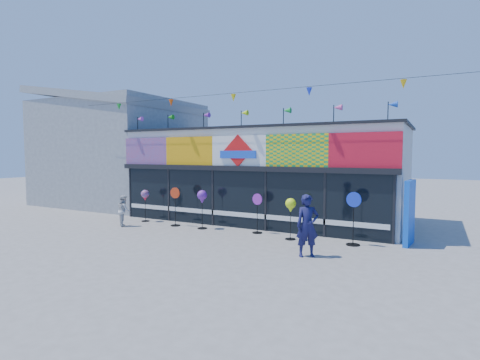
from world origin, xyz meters
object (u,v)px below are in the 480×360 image
Objects in this scene: spinner_5 at (353,217)px; adult_man at (307,226)px; child at (124,211)px; spinner_0 at (145,196)px; spinner_2 at (202,198)px; spinner_3 at (257,212)px; blue_sign at (409,213)px; spinner_1 at (175,206)px; spinner_4 at (291,207)px.

adult_man is at bearing -114.44° from spinner_5.
adult_man is at bearing -149.37° from child.
spinner_2 reaches higher than spinner_0.
spinner_5 is 9.10m from child.
child is (-5.48, -1.30, -0.15)m from spinner_3.
blue_sign is 1.34× the size of spinner_1.
spinner_5 is (2.09, 0.18, -0.23)m from spinner_4.
spinner_4 is 7.02m from child.
spinner_2 is 0.85× the size of adult_man.
spinner_1 reaches higher than spinner_3.
blue_sign is 1.18× the size of adult_man.
spinner_3 is at bearing 176.28° from spinner_5.
spinner_2 is 1.03× the size of spinner_3.
spinner_5 is 1.37× the size of child.
adult_man reaches higher than spinner_4.
spinner_2 is 5.86m from spinner_5.
spinner_1 is at bearing 128.78° from adult_man.
spinner_4 is at bearing -156.88° from blue_sign.
spinner_1 is 0.91× the size of spinner_5.
spinner_0 is at bearing 179.13° from spinner_5.
adult_man is at bearing -17.17° from spinner_1.
spinner_2 is at bearing 177.77° from spinner_4.
blue_sign is 3.84m from spinner_4.
spinner_0 is 0.97× the size of spinner_4.
child is (-9.04, -1.07, -0.28)m from spinner_5.
spinner_0 is at bearing 173.75° from spinner_1.
spinner_1 is 1.10× the size of spinner_4.
spinner_3 is 3.47m from adult_man.
spinner_2 is (1.32, 0.02, 0.39)m from spinner_1.
spinner_5 reaches higher than spinner_4.
spinner_3 reaches higher than child.
spinner_5 is at bearing -0.87° from spinner_0.
child is at bearing -151.68° from spinner_1.
spinner_5 is at bearing -3.72° from spinner_3.
spinner_1 is at bearing -6.25° from spinner_0.
child is (-3.18, -1.03, -0.59)m from spinner_2.
blue_sign reaches higher than spinner_1.
spinner_1 is 2.13m from child.
spinner_0 is at bearing 176.82° from spinner_2.
spinner_5 is (8.97, -0.14, -0.19)m from spinner_0.
adult_man is (1.18, -1.81, -0.25)m from spinner_4.
spinner_5 reaches higher than spinner_1.
adult_man is (6.26, -1.93, 0.06)m from spinner_1.
spinner_3 is at bearing -129.51° from child.
spinner_3 is 1.57m from spinner_4.
spinner_2 is 3.40m from child.
adult_man is at bearing -40.02° from spinner_3.
spinner_5 reaches higher than spinner_0.
spinner_0 is at bearing 177.34° from spinner_4.
spinner_0 is 5.42m from spinner_3.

